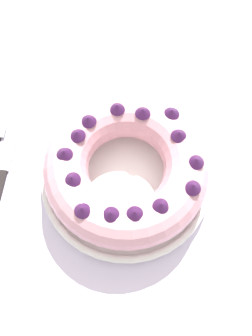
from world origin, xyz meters
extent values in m
plane|color=brown|center=(0.00, 0.00, 0.00)|extent=(8.00, 8.00, 0.00)
cube|color=silver|center=(0.00, 0.00, 0.74)|extent=(1.19, 1.01, 0.03)
cylinder|color=white|center=(0.02, -0.01, 0.76)|extent=(0.27, 0.27, 0.01)
torus|color=white|center=(0.02, -0.01, 0.77)|extent=(0.28, 0.28, 0.01)
torus|color=#E09EAD|center=(0.02, -0.01, 0.82)|extent=(0.26, 0.26, 0.07)
cone|color=#3D1947|center=(-0.05, 0.02, 0.85)|extent=(0.03, 0.03, 0.01)
cone|color=#3D1947|center=(-0.07, -0.02, 0.85)|extent=(0.03, 0.03, 0.01)
cone|color=#3D1947|center=(-0.05, -0.06, 0.85)|extent=(0.03, 0.03, 0.01)
cone|color=#3D1947|center=(-0.03, -0.10, 0.85)|extent=(0.03, 0.03, 0.01)
cone|color=#3D1947|center=(0.01, -0.10, 0.85)|extent=(0.03, 0.03, 0.01)
cone|color=#3D1947|center=(0.05, -0.10, 0.85)|extent=(0.03, 0.03, 0.01)
cone|color=#3D1947|center=(0.08, -0.08, 0.85)|extent=(0.04, 0.04, 0.01)
cone|color=#3D1947|center=(0.13, -0.05, 0.85)|extent=(0.04, 0.04, 0.01)
cone|color=#3D1947|center=(0.13, -0.01, 0.85)|extent=(0.03, 0.03, 0.01)
cone|color=#3D1947|center=(0.10, 0.03, 0.85)|extent=(0.03, 0.03, 0.01)
cone|color=#3D1947|center=(0.09, 0.07, 0.85)|extent=(0.04, 0.04, 0.01)
cone|color=#3D1947|center=(0.04, 0.07, 0.85)|extent=(0.03, 0.03, 0.01)
cone|color=#3D1947|center=(0.00, 0.07, 0.85)|extent=(0.03, 0.03, 0.01)
cone|color=#3D1947|center=(-0.04, 0.04, 0.85)|extent=(0.03, 0.03, 0.01)
cube|color=silver|center=(-0.22, 0.07, 0.76)|extent=(0.02, 0.05, 0.01)
cube|color=silver|center=(-0.19, 0.02, 0.76)|extent=(0.02, 0.08, 0.00)
camera|label=1|loc=(0.05, -0.26, 1.38)|focal=42.00mm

